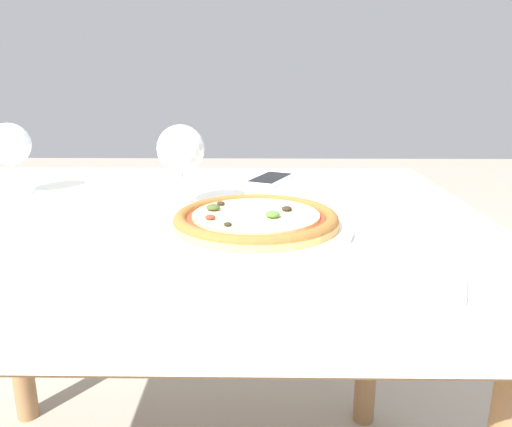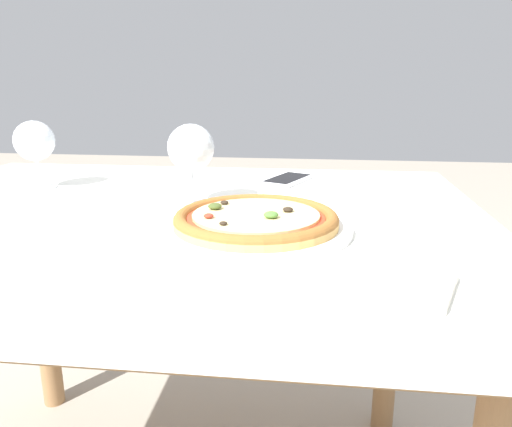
# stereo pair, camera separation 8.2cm
# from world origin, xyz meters

# --- Properties ---
(dining_table) EXTENTS (1.20, 0.97, 0.72)m
(dining_table) POSITION_xyz_m (0.00, 0.00, 0.63)
(dining_table) COLOR #997047
(dining_table) RESTS_ON ground_plane
(pizza_plate) EXTENTS (0.32, 0.32, 0.04)m
(pizza_plate) POSITION_xyz_m (0.18, -0.08, 0.73)
(pizza_plate) COLOR white
(pizza_plate) RESTS_ON dining_table
(wine_glass_far_left) EXTENTS (0.09, 0.09, 0.16)m
(wine_glass_far_left) POSITION_xyz_m (0.04, 0.08, 0.83)
(wine_glass_far_left) COLOR silver
(wine_glass_far_left) RESTS_ON dining_table
(wine_glass_far_right) EXTENTS (0.09, 0.09, 0.15)m
(wine_glass_far_right) POSITION_xyz_m (-0.34, 0.18, 0.82)
(wine_glass_far_right) COLOR silver
(wine_glass_far_right) RESTS_ON dining_table
(cell_phone) EXTENTS (0.12, 0.16, 0.01)m
(cell_phone) POSITION_xyz_m (0.21, 0.31, 0.72)
(cell_phone) COLOR white
(cell_phone) RESTS_ON dining_table
(napkin_folded) EXTENTS (0.18, 0.16, 0.01)m
(napkin_folded) POSITION_xyz_m (0.37, -0.28, 0.72)
(napkin_folded) COLOR silver
(napkin_folded) RESTS_ON dining_table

